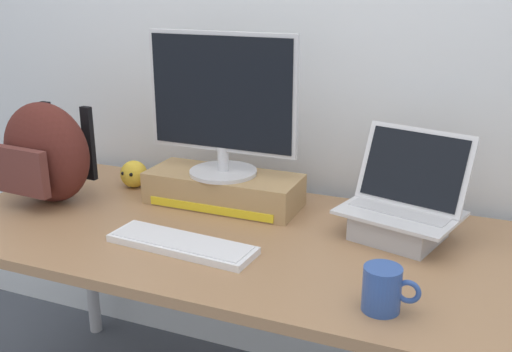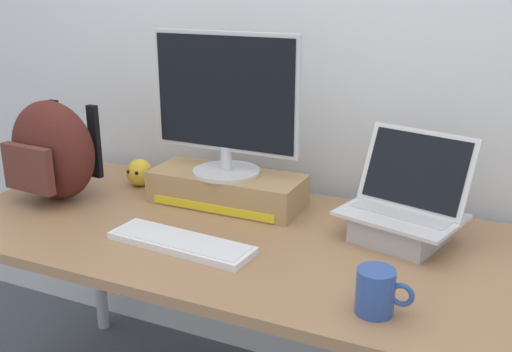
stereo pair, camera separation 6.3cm
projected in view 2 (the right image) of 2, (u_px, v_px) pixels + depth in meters
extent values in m
cube|color=silver|center=(319.00, 23.00, 1.94)|extent=(7.00, 0.10, 2.60)
cube|color=#99704C|center=(256.00, 240.00, 1.69)|extent=(1.89, 0.79, 0.03)
cylinder|color=#B2B2B7|center=(97.00, 253.00, 2.45)|extent=(0.05, 0.05, 0.71)
cube|color=#A88456|center=(227.00, 188.00, 1.92)|extent=(0.50, 0.20, 0.10)
cube|color=yellow|center=(212.00, 209.00, 1.84)|extent=(0.42, 0.00, 0.03)
cylinder|color=silver|center=(227.00, 172.00, 1.90)|extent=(0.22, 0.22, 0.01)
cylinder|color=silver|center=(226.00, 158.00, 1.88)|extent=(0.04, 0.04, 0.08)
cube|color=silver|center=(225.00, 92.00, 1.82)|extent=(0.49, 0.02, 0.37)
cube|color=black|center=(224.00, 93.00, 1.81)|extent=(0.47, 0.01, 0.35)
cube|color=#ADADB2|center=(400.00, 229.00, 1.64)|extent=(0.26, 0.25, 0.07)
cube|color=silver|center=(401.00, 215.00, 1.63)|extent=(0.37, 0.31, 0.01)
cube|color=#B7B7BC|center=(404.00, 211.00, 1.64)|extent=(0.30, 0.20, 0.00)
cube|color=silver|center=(416.00, 170.00, 1.65)|extent=(0.33, 0.17, 0.22)
cube|color=black|center=(415.00, 170.00, 1.64)|extent=(0.29, 0.15, 0.19)
cube|color=white|center=(181.00, 243.00, 1.62)|extent=(0.43, 0.15, 0.02)
cube|color=silver|center=(181.00, 239.00, 1.61)|extent=(0.40, 0.13, 0.00)
ellipsoid|color=#4C1E19|center=(53.00, 150.00, 1.93)|extent=(0.34, 0.20, 0.33)
cube|color=brown|center=(28.00, 169.00, 1.85)|extent=(0.20, 0.04, 0.15)
cube|color=black|center=(56.00, 135.00, 2.05)|extent=(0.04, 0.02, 0.25)
cube|color=black|center=(95.00, 142.00, 1.97)|extent=(0.04, 0.02, 0.25)
cylinder|color=#2D4C93|center=(375.00, 291.00, 1.28)|extent=(0.09, 0.09, 0.10)
torus|color=#2D4C93|center=(402.00, 295.00, 1.26)|extent=(0.06, 0.01, 0.06)
sphere|color=gold|center=(140.00, 172.00, 2.09)|extent=(0.10, 0.10, 0.10)
sphere|color=black|center=(129.00, 172.00, 2.05)|extent=(0.01, 0.01, 0.01)
sphere|color=black|center=(137.00, 173.00, 2.04)|extent=(0.01, 0.01, 0.01)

